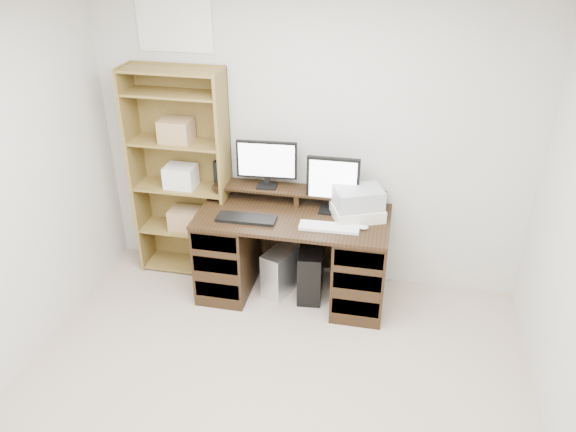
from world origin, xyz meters
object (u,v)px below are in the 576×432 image
(monitor_small, at_px, (333,182))
(tower_black, at_px, (311,270))
(desk, at_px, (293,253))
(bookshelf, at_px, (182,173))
(monitor_wide, at_px, (267,162))
(printer, at_px, (357,212))
(tower_silver, at_px, (282,269))

(monitor_small, relative_size, tower_black, 0.98)
(desk, relative_size, bookshelf, 0.83)
(tower_black, distance_m, bookshelf, 1.34)
(monitor_wide, bearing_deg, bookshelf, 176.27)
(monitor_small, distance_m, bookshelf, 1.28)
(desk, height_order, printer, printer)
(tower_silver, xyz_separation_m, bookshelf, (-0.89, 0.18, 0.72))
(monitor_wide, height_order, monitor_small, monitor_wide)
(monitor_wide, distance_m, tower_silver, 0.92)
(bookshelf, bearing_deg, printer, -6.09)
(tower_black, bearing_deg, tower_silver, 178.06)
(printer, bearing_deg, desk, 163.98)
(tower_silver, bearing_deg, printer, 23.19)
(bookshelf, bearing_deg, desk, -12.11)
(desk, height_order, monitor_wide, monitor_wide)
(monitor_wide, xyz_separation_m, bookshelf, (-0.73, -0.00, -0.17))
(tower_silver, bearing_deg, monitor_wide, 151.96)
(tower_silver, bearing_deg, tower_black, 23.61)
(desk, bearing_deg, printer, 6.32)
(bookshelf, bearing_deg, tower_black, -8.62)
(printer, height_order, tower_black, printer)
(monitor_wide, bearing_deg, printer, -15.93)
(desk, height_order, monitor_small, monitor_small)
(tower_black, height_order, bookshelf, bookshelf)
(desk, relative_size, monitor_wide, 3.09)
(monitor_wide, xyz_separation_m, tower_black, (0.40, -0.17, -0.86))
(printer, height_order, tower_silver, printer)
(desk, distance_m, printer, 0.64)
(monitor_small, distance_m, printer, 0.30)
(tower_silver, height_order, tower_black, tower_black)
(desk, bearing_deg, monitor_small, 25.04)
(monitor_wide, xyz_separation_m, tower_silver, (0.16, -0.19, -0.88))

